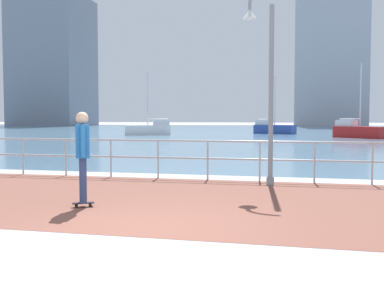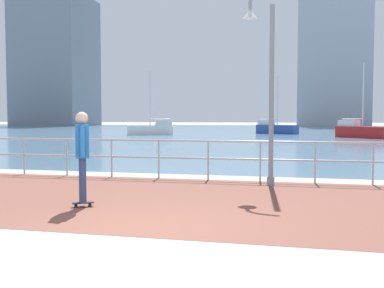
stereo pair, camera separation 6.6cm
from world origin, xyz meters
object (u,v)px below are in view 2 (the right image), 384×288
(skateboarder, at_px, (82,150))
(sailboat_teal, at_px, (276,128))
(sailboat_gray, at_px, (361,131))
(sailboat_red, at_px, (152,129))
(lamppost, at_px, (265,73))

(skateboarder, relative_size, sailboat_teal, 0.30)
(skateboarder, height_order, sailboat_gray, sailboat_gray)
(sailboat_red, xyz_separation_m, sailboat_gray, (18.98, -2.12, 0.00))
(lamppost, bearing_deg, sailboat_teal, 91.90)
(skateboarder, relative_size, sailboat_gray, 0.29)
(sailboat_red, bearing_deg, sailboat_gray, -6.36)
(skateboarder, distance_m, sailboat_gray, 33.31)
(lamppost, xyz_separation_m, skateboarder, (-3.14, -3.59, -1.71))
(sailboat_red, height_order, sailboat_teal, sailboat_red)
(sailboat_teal, height_order, sailboat_gray, sailboat_gray)
(skateboarder, xyz_separation_m, sailboat_teal, (1.93, 40.08, -0.50))
(sailboat_teal, bearing_deg, sailboat_red, -152.94)
(lamppost, xyz_separation_m, sailboat_gray, (6.11, 28.41, -2.20))
(lamppost, height_order, sailboat_red, sailboat_red)
(sailboat_red, distance_m, sailboat_gray, 19.10)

